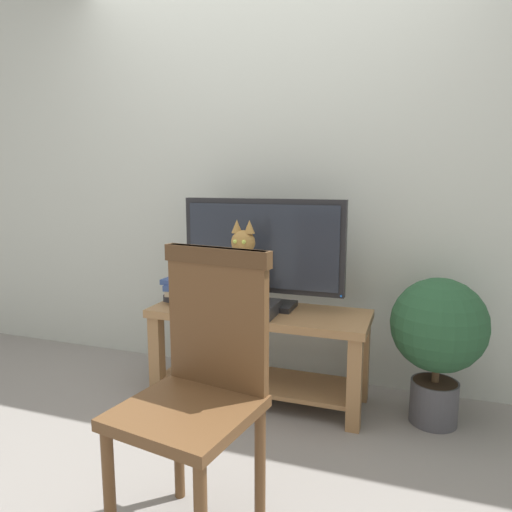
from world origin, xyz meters
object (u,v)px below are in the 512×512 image
Objects in this scene: wooden_chair at (201,375)px; potted_plant at (438,334)px; tv_stand at (259,339)px; tv at (263,250)px; cat at (245,271)px; book_stack at (184,290)px; media_box at (246,307)px.

potted_plant is at bearing 53.17° from wooden_chair.
tv_stand is at bearing 97.91° from wooden_chair.
wooden_chair is (0.14, -1.10, -0.27)m from tv.
tv is at bearing 74.92° from cat.
potted_plant is (0.95, -0.02, -0.38)m from tv.
book_stack is at bearing 120.62° from wooden_chair.
book_stack is 0.33× the size of potted_plant.
tv reaches higher than book_stack.
wooden_chair reaches higher than tv_stand.
potted_plant is at bearing -1.46° from tv.
tv_stand is at bearing -90.02° from tv.
media_box is 0.97m from wooden_chair.
cat is 0.47m from book_stack.
book_stack is at bearing -172.24° from tv.
potted_plant is (0.80, 1.07, -0.10)m from wooden_chair.
wooden_chair is at bearing -59.38° from book_stack.
wooden_chair is 1.35m from potted_plant.
tv is 0.19m from cat.
cat reaches higher than book_stack.
media_box is at bearing -106.79° from tv.
book_stack is at bearing 166.57° from cat.
cat is at bearing 101.40° from wooden_chair.
tv reaches higher than wooden_chair.
cat is 0.58× the size of potted_plant.
tv_stand is 2.74× the size of cat.
cat is (-0.04, -0.17, -0.09)m from tv.
wooden_chair is at bearing -78.70° from media_box.
book_stack reaches higher than media_box.
wooden_chair is at bearing -82.55° from tv.
book_stack is (-0.42, 0.09, 0.05)m from media_box.
cat reaches higher than wooden_chair.
book_stack is (-0.61, 1.03, 0.02)m from wooden_chair.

